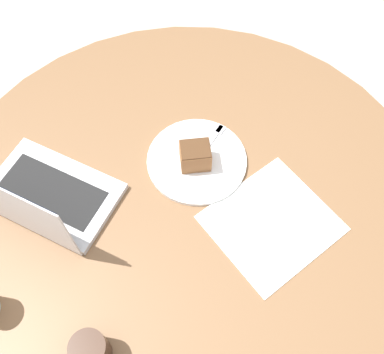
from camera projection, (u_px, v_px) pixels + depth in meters
The scene contains 8 objects.
ground_plane at pixel (189, 290), 1.81m from camera, with size 12.00×12.00×0.00m, color #B7AD9E.
dining_table at pixel (187, 228), 1.25m from camera, with size 1.32×1.32×0.77m.
paper_document at pixel (272, 223), 1.12m from camera, with size 0.37×0.35×0.00m.
plate at pixel (197, 161), 1.21m from camera, with size 0.27×0.27×0.01m.
cake_slice at pixel (195, 156), 1.17m from camera, with size 0.09×0.08×0.07m.
fork at pixel (210, 142), 1.23m from camera, with size 0.14×0.13×0.00m.
coffee_glass at pixel (91, 351), 0.93m from camera, with size 0.08×0.08×0.09m.
laptop at pixel (41, 196), 1.11m from camera, with size 0.39×0.38×0.24m.
Camera 1 is at (0.12, 0.48, 1.80)m, focal length 42.00 mm.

